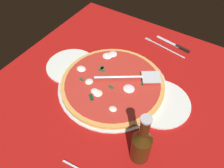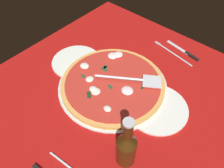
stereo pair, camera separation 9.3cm
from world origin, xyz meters
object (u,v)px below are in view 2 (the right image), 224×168
dinner_plate_right (157,108)px  pizza_server (133,79)px  beer_bottle (126,147)px  place_setting_far (179,53)px  dinner_plate_left (76,62)px  pizza (112,84)px

dinner_plate_right → pizza_server: 14.66cm
dinner_plate_right → pizza_server: size_ratio=0.97×
beer_bottle → pizza_server: bearing=123.5°
dinner_plate_right → place_setting_far: bearing=106.3°
pizza_server → beer_bottle: beer_bottle is taller
dinner_plate_left → dinner_plate_right: 41.25cm
dinner_plate_right → place_setting_far: place_setting_far is taller
pizza_server → beer_bottle: 31.25cm
dinner_plate_right → pizza_server: bearing=167.6°
pizza_server → place_setting_far: pizza_server is taller
dinner_plate_left → beer_bottle: beer_bottle is taller
dinner_plate_left → dinner_plate_right: (41.18, 2.37, 0.00)cm
dinner_plate_left → beer_bottle: 49.52cm
pizza → pizza_server: (6.18, 5.63, 2.50)cm
dinner_plate_right → beer_bottle: 24.32cm
beer_bottle → dinner_plate_left: bearing=155.3°
pizza → pizza_server: 8.73cm
pizza_server → place_setting_far: size_ratio=1.08×
dinner_plate_left → dinner_plate_right: same height
dinner_plate_left → place_setting_far: 47.43cm
dinner_plate_left → beer_bottle: bearing=-24.7°
pizza → beer_bottle: size_ratio=1.91×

